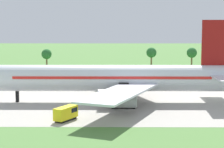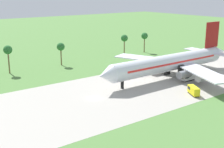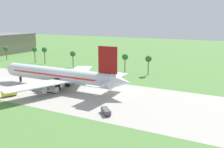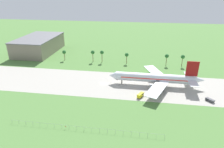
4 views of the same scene
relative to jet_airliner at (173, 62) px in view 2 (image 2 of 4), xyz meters
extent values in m
plane|color=#517F3D|center=(-38.56, -2.47, -5.93)|extent=(600.00, 600.00, 0.00)
cube|color=#A8A399|center=(-38.56, -2.47, -5.92)|extent=(320.00, 44.00, 0.02)
cylinder|color=silver|center=(-1.79, 0.00, 0.07)|extent=(55.80, 6.45, 6.45)
cone|color=silver|center=(-32.27, 0.00, 0.07)|extent=(5.16, 6.32, 6.32)
cone|color=silver|center=(30.13, 0.00, 0.55)|extent=(8.06, 6.12, 6.12)
cube|color=red|center=(-1.79, 0.00, 0.55)|extent=(47.43, 6.58, 0.64)
cube|color=maroon|center=(24.17, 0.00, 8.77)|extent=(8.38, 0.50, 10.96)
cube|color=silver|center=(24.49, 0.00, 1.04)|extent=(5.80, 25.79, 0.30)
cube|color=silver|center=(0.19, -14.23, -1.06)|extent=(18.43, 29.52, 0.44)
cube|color=silver|center=(0.19, 14.23, -1.06)|extent=(18.43, 29.52, 0.44)
cylinder|color=gray|center=(-2.02, -7.74, -2.91)|extent=(5.80, 2.90, 2.90)
cylinder|color=gray|center=(0.59, -14.18, -2.91)|extent=(5.80, 2.90, 2.90)
cylinder|color=gray|center=(-2.02, 7.74, -2.91)|extent=(5.80, 2.90, 2.90)
cylinder|color=gray|center=(0.59, 14.18, -2.91)|extent=(5.80, 2.90, 2.90)
cube|color=black|center=(-25.23, 0.00, -3.25)|extent=(0.70, 0.90, 5.36)
cube|color=black|center=(1.00, -3.55, -3.25)|extent=(2.40, 1.20, 5.36)
cube|color=black|center=(1.00, 3.55, -3.25)|extent=(2.40, 1.20, 5.36)
cube|color=black|center=(0.85, -7.31, -5.73)|extent=(5.35, 1.80, 0.40)
cube|color=white|center=(0.85, -7.31, -4.44)|extent=(6.30, 2.00, 2.19)
cube|color=black|center=(-0.88, -7.31, -4.11)|extent=(2.20, 2.04, 0.90)
cube|color=black|center=(-10.89, -19.31, -5.73)|extent=(3.95, 5.20, 0.40)
cube|color=yellow|center=(-10.89, -19.31, -4.33)|extent=(4.55, 6.06, 2.41)
cube|color=black|center=(-10.12, -17.90, -3.96)|extent=(2.77, 2.76, 0.90)
cylinder|color=brown|center=(-25.31, 44.19, -1.96)|extent=(0.56, 0.56, 7.96)
sphere|color=#28662D|center=(-25.31, 44.19, 2.62)|extent=(3.60, 3.60, 3.60)
cylinder|color=brown|center=(-49.25, 44.19, -1.31)|extent=(0.56, 0.56, 9.25)
sphere|color=#28662D|center=(-49.25, 44.19, 3.91)|extent=(3.60, 3.60, 3.60)
cylinder|color=brown|center=(11.75, 44.19, -1.68)|extent=(0.56, 0.56, 8.52)
sphere|color=#28662D|center=(11.75, 44.19, 3.18)|extent=(3.60, 3.60, 3.60)
cylinder|color=brown|center=(25.99, 44.19, -1.69)|extent=(0.56, 0.56, 8.48)
sphere|color=#28662D|center=(25.99, 44.19, 3.15)|extent=(3.60, 3.60, 3.60)
camera|label=1|loc=(-0.99, -98.50, 13.37)|focal=65.00mm
camera|label=2|loc=(-90.44, -80.43, 27.19)|focal=50.00mm
camera|label=3|loc=(70.68, -86.17, 24.93)|focal=40.00mm
camera|label=4|loc=(-12.41, -136.57, 60.93)|focal=32.00mm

